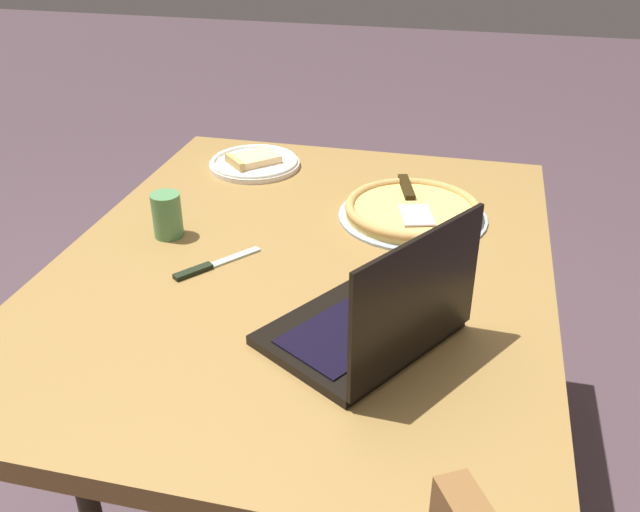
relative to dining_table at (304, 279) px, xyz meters
name	(u,v)px	position (x,y,z in m)	size (l,w,h in m)	color
ground_plane	(307,496)	(0.00, 0.00, -0.66)	(12.00, 12.00, 0.00)	#48373D
dining_table	(304,279)	(0.00, 0.00, 0.00)	(1.30, 1.02, 0.72)	olive
laptop	(376,321)	(-0.26, -0.20, 0.10)	(0.39, 0.37, 0.24)	black
pizza_plate	(254,162)	(0.45, 0.26, 0.07)	(0.25, 0.25, 0.04)	white
pizza_tray	(413,210)	(0.24, -0.20, 0.07)	(0.35, 0.35, 0.04)	#92A4AA
table_knife	(209,266)	(-0.08, 0.18, 0.06)	(0.17, 0.14, 0.01)	#B1C9C2
drink_cup	(167,215)	(0.03, 0.32, 0.10)	(0.06, 0.06, 0.10)	#508952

